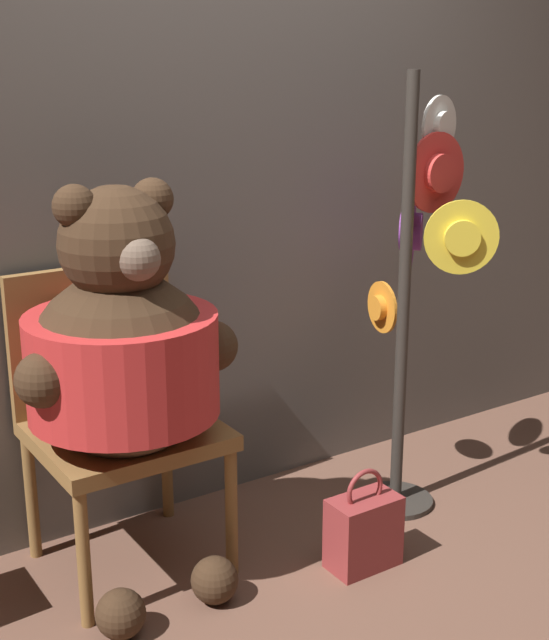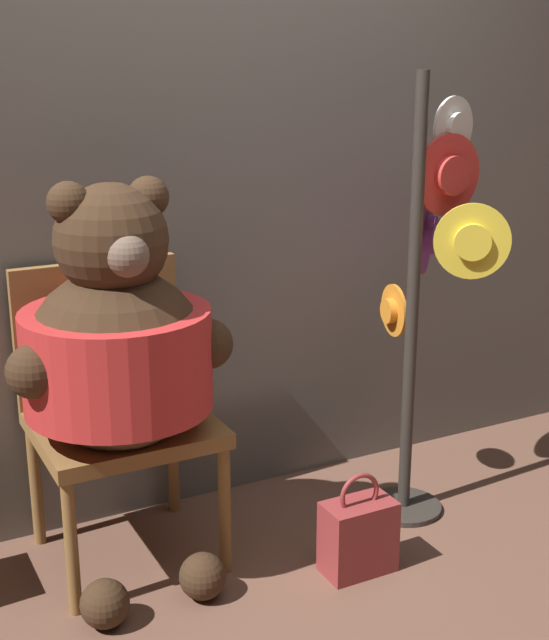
{
  "view_description": "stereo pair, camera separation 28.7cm",
  "coord_description": "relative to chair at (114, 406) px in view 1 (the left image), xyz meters",
  "views": [
    {
      "loc": [
        -1.43,
        -2.02,
        1.62
      ],
      "look_at": [
        0.09,
        0.28,
        0.79
      ],
      "focal_mm": 50.0,
      "sensor_mm": 36.0,
      "label": 1
    },
    {
      "loc": [
        -1.18,
        -2.16,
        1.62
      ],
      "look_at": [
        0.09,
        0.28,
        0.79
      ],
      "focal_mm": 50.0,
      "sensor_mm": 36.0,
      "label": 2
    }
  ],
  "objects": [
    {
      "name": "ground_plane",
      "position": [
        0.4,
        -0.49,
        -0.53
      ],
      "size": [
        14.0,
        14.0,
        0.0
      ],
      "primitive_type": "plane",
      "color": "brown"
    },
    {
      "name": "wall_back",
      "position": [
        0.4,
        0.25,
        0.79
      ],
      "size": [
        8.0,
        0.1,
        2.64
      ],
      "color": "#66605B",
      "rests_on": "ground_plane"
    },
    {
      "name": "chair",
      "position": [
        0.0,
        0.0,
        0.0
      ],
      "size": [
        0.56,
        0.52,
        0.96
      ],
      "color": "olive",
      "rests_on": "ground_plane"
    },
    {
      "name": "teddy_bear",
      "position": [
        -0.03,
        -0.17,
        0.23
      ],
      "size": [
        0.69,
        0.62,
        1.28
      ],
      "color": "#3D2819",
      "rests_on": "ground_plane"
    },
    {
      "name": "hat_display_rack",
      "position": [
        1.08,
        -0.22,
        0.35
      ],
      "size": [
        0.41,
        0.42,
        1.57
      ],
      "color": "#332D28",
      "rests_on": "ground_plane"
    },
    {
      "name": "handbag_on_ground",
      "position": [
        0.63,
        -0.51,
        -0.4
      ],
      "size": [
        0.23,
        0.14,
        0.35
      ],
      "color": "maroon",
      "rests_on": "ground_plane"
    }
  ]
}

